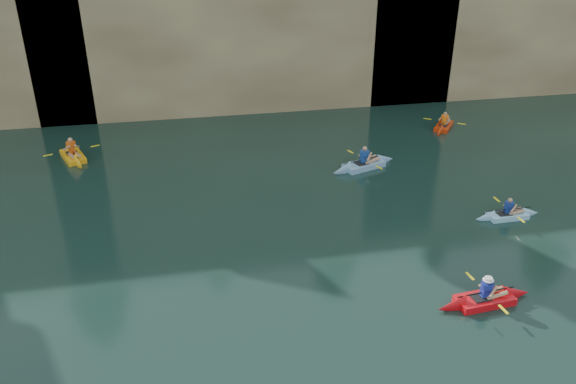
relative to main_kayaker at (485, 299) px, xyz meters
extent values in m
cube|color=tan|center=(-4.00, 20.34, 5.55)|extent=(24.00, 2.40, 11.40)
cube|color=tan|center=(16.00, 20.34, 4.77)|extent=(26.00, 2.40, 9.84)
cube|color=black|center=(-10.00, 19.69, 1.45)|extent=(3.50, 1.00, 3.20)
cube|color=black|center=(4.00, 19.69, 2.10)|extent=(5.00, 1.00, 4.50)
cube|color=red|center=(0.00, 0.00, -0.02)|extent=(2.44, 0.94, 0.27)
cone|color=red|center=(1.12, 0.09, -0.02)|extent=(0.90, 0.78, 0.71)
cone|color=red|center=(-1.12, -0.09, -0.02)|extent=(0.90, 0.78, 0.71)
cube|color=black|center=(-0.15, -0.01, 0.09)|extent=(0.58, 0.49, 0.04)
cube|color=navy|center=(0.00, 0.00, 0.35)|extent=(0.32, 0.22, 0.45)
sphere|color=tan|center=(0.00, 0.00, 0.68)|extent=(0.19, 0.19, 0.19)
cylinder|color=black|center=(0.00, 0.00, 0.26)|extent=(1.90, 0.19, 0.04)
cube|color=yellow|center=(-0.07, 0.85, 0.26)|extent=(0.11, 0.43, 0.02)
cube|color=yellow|center=(0.07, -0.85, 0.26)|extent=(0.11, 0.43, 0.02)
cylinder|color=white|center=(0.00, 0.00, 0.71)|extent=(0.33, 0.33, 0.09)
cube|color=#93CFF7|center=(3.55, 4.70, -0.04)|extent=(2.06, 0.68, 0.23)
cone|color=#93CFF7|center=(4.52, 4.71, -0.04)|extent=(0.73, 0.64, 0.64)
cone|color=#93CFF7|center=(2.59, 4.69, -0.04)|extent=(0.73, 0.64, 0.64)
cube|color=black|center=(3.40, 4.70, 0.05)|extent=(0.55, 0.40, 0.04)
cube|color=navy|center=(3.55, 4.70, 0.30)|extent=(0.29, 0.19, 0.43)
sphere|color=tan|center=(3.55, 4.70, 0.60)|extent=(0.18, 0.18, 0.18)
cylinder|color=black|center=(3.55, 4.70, 0.22)|extent=(1.88, 0.05, 0.04)
cube|color=yellow|center=(3.55, 5.54, 0.22)|extent=(0.08, 0.42, 0.02)
cube|color=yellow|center=(3.56, 3.86, 0.22)|extent=(0.08, 0.42, 0.02)
cube|color=red|center=(5.66, 14.64, -0.03)|extent=(2.04, 2.35, 0.25)
cone|color=red|center=(6.35, 15.54, -0.03)|extent=(1.07, 1.10, 0.69)
cone|color=red|center=(4.97, 13.75, -0.03)|extent=(1.07, 1.10, 0.69)
cube|color=black|center=(5.56, 14.53, 0.07)|extent=(0.68, 0.70, 0.04)
cube|color=orange|center=(5.66, 14.64, 0.34)|extent=(0.35, 0.37, 0.46)
sphere|color=tan|center=(5.66, 14.64, 0.67)|extent=(0.19, 0.19, 0.19)
cylinder|color=black|center=(5.66, 14.64, 0.24)|extent=(1.28, 1.65, 0.04)
cube|color=yellow|center=(4.92, 15.21, 0.24)|extent=(0.38, 0.32, 0.02)
cube|color=yellow|center=(6.39, 14.08, 0.24)|extent=(0.38, 0.32, 0.02)
cube|color=#FCAB15|center=(-13.62, 14.12, -0.01)|extent=(1.69, 2.64, 0.30)
cone|color=#FCAB15|center=(-13.20, 13.02, -0.01)|extent=(1.07, 1.12, 0.81)
cone|color=#FCAB15|center=(-14.05, 15.22, -0.01)|extent=(1.07, 1.12, 0.81)
cube|color=black|center=(-13.68, 14.26, 0.11)|extent=(0.67, 0.69, 0.04)
cube|color=#D85312|center=(-13.62, 14.12, 0.42)|extent=(0.35, 0.43, 0.54)
sphere|color=tan|center=(-13.62, 14.12, 0.81)|extent=(0.23, 0.23, 0.23)
cylinder|color=black|center=(-13.62, 14.12, 0.28)|extent=(0.89, 2.24, 0.04)
cube|color=yellow|center=(-12.61, 14.52, 0.28)|extent=(0.42, 0.23, 0.02)
cube|color=yellow|center=(-14.64, 13.73, 0.28)|extent=(0.42, 0.23, 0.02)
cube|color=#7CA6D0|center=(-0.35, 10.36, -0.01)|extent=(2.78, 1.64, 0.29)
cone|color=#7CA6D0|center=(0.84, 10.76, -0.01)|extent=(1.15, 1.05, 0.79)
cone|color=#7CA6D0|center=(-1.53, 9.95, -0.01)|extent=(1.15, 1.05, 0.79)
cube|color=black|center=(-0.49, 10.31, 0.11)|extent=(0.68, 0.65, 0.04)
cube|color=navy|center=(-0.35, 10.36, 0.42)|extent=(0.42, 0.34, 0.53)
sphere|color=tan|center=(-0.35, 10.36, 0.80)|extent=(0.22, 0.22, 0.22)
cylinder|color=black|center=(-0.35, 10.36, 0.28)|extent=(2.23, 0.79, 0.04)
cube|color=yellow|center=(-0.69, 11.37, 0.28)|extent=(0.21, 0.42, 0.02)
cube|color=yellow|center=(0.00, 9.34, 0.28)|extent=(0.21, 0.42, 0.02)
camera|label=1|loc=(-8.46, -12.18, 10.28)|focal=35.00mm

